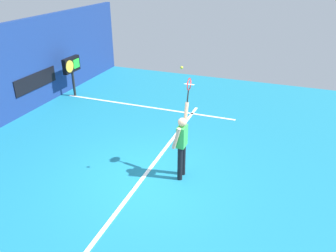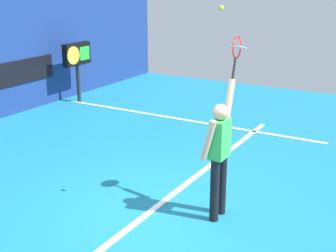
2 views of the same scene
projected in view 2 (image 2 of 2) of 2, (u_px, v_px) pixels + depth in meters
ground_plane at (156, 214)px, 6.83m from camera, size 18.00×18.00×0.00m
sponsor_banner_starboard at (21, 72)px, 11.81m from camera, size 2.20×0.03×0.60m
court_baseline at (150, 212)px, 6.89m from camera, size 10.00×0.10×0.01m
court_sideline at (181, 119)px, 11.41m from camera, size 0.10×7.00×0.01m
tennis_player at (219, 151)px, 6.47m from camera, size 0.65×0.31×1.98m
tennis_racket at (237, 50)px, 6.44m from camera, size 0.39×0.27×0.63m
tennis_ball at (221, 8)px, 5.86m from camera, size 0.07×0.07×0.07m
scoreboard_clock at (77, 57)px, 12.65m from camera, size 0.96×0.20×1.64m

